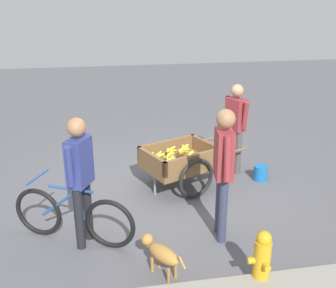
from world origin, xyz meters
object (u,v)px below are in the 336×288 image
fire_hydrant (262,259)px  plastic_bucket (260,173)px  fruit_cart (180,162)px  cyclist_person (80,171)px  dog (161,253)px  vendor_person (236,121)px  bystander_person (223,163)px  bicycle (73,216)px

fire_hydrant → plastic_bucket: fire_hydrant is taller
fruit_cart → plastic_bucket: 1.43m
cyclist_person → dog: cyclist_person is taller
plastic_bucket → fire_hydrant: bearing=67.7°
dog → cyclist_person: bearing=-41.7°
dog → plastic_bucket: 2.93m
cyclist_person → plastic_bucket: (-2.88, -1.35, -0.86)m
vendor_person → fire_hydrant: (0.68, 2.92, -0.59)m
vendor_person → bystander_person: 2.11m
fire_hydrant → dog: bearing=-20.9°
cyclist_person → fire_hydrant: cyclist_person is taller
fruit_cart → bystander_person: size_ratio=1.06×
fire_hydrant → bystander_person: (0.15, -0.98, 0.70)m
cyclist_person → plastic_bucket: size_ratio=6.44×
dog → fire_hydrant: (-1.01, 0.39, 0.06)m
fruit_cart → plastic_bucket: (-1.40, -0.02, -0.31)m
bicycle → bystander_person: 1.98m
bystander_person → fire_hydrant: bearing=98.6°
cyclist_person → dog: 1.34m
fruit_cart → fire_hydrant: (-0.38, 2.47, -0.10)m
bicycle → fire_hydrant: (-1.99, 1.21, -0.02)m
bicycle → cyclist_person: size_ratio=0.92×
cyclist_person → bystander_person: size_ratio=0.96×
bicycle → plastic_bucket: size_ratio=5.90×
fire_hydrant → bystander_person: 1.21m
vendor_person → dog: (1.69, 2.53, -0.66)m
plastic_bucket → bystander_person: bearing=52.3°
bystander_person → vendor_person: bearing=-113.1°
vendor_person → fire_hydrant: 3.06m
bystander_person → fruit_cart: bearing=-81.3°
vendor_person → bicycle: vendor_person is taller
dog → fire_hydrant: bearing=159.1°
dog → plastic_bucket: (-2.03, -2.10, -0.14)m
bicycle → fire_hydrant: bearing=148.8°
dog → bicycle: bearing=-40.0°
fire_hydrant → bystander_person: bearing=-81.4°
cyclist_person → vendor_person: bearing=-145.0°
vendor_person → bystander_person: (0.83, 1.94, 0.10)m
fire_hydrant → bystander_person: size_ratio=0.39×
bicycle → fire_hydrant: size_ratio=2.25×
dog → fire_hydrant: 1.09m
bicycle → fire_hydrant: bicycle is taller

